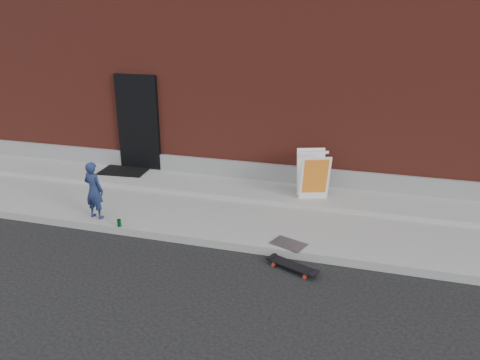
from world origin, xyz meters
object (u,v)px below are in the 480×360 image
(child, at_px, (94,190))
(soda_can, at_px, (119,223))
(skateboard, at_px, (292,266))
(pizza_sign, at_px, (313,175))

(child, distance_m, soda_can, 0.83)
(skateboard, relative_size, pizza_sign, 0.89)
(skateboard, bearing_deg, pizza_sign, 91.11)
(pizza_sign, distance_m, soda_can, 3.96)
(child, relative_size, skateboard, 1.28)
(child, distance_m, skateboard, 4.03)
(child, xyz_separation_m, skateboard, (3.93, -0.63, -0.63))
(pizza_sign, relative_size, soda_can, 7.05)
(child, bearing_deg, soda_can, 168.12)
(child, height_order, soda_can, child)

